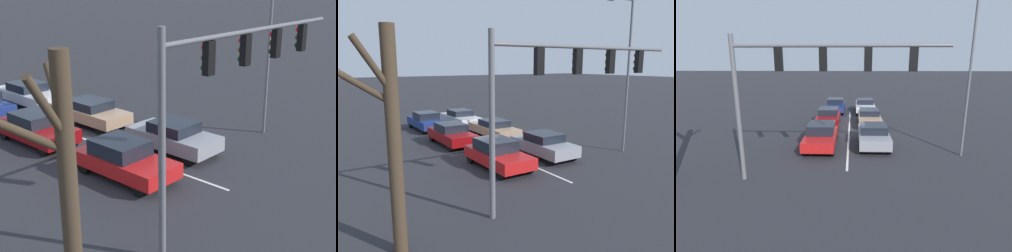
% 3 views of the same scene
% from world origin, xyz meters
% --- Properties ---
extents(ground_plane, '(240.00, 240.00, 0.00)m').
position_xyz_m(ground_plane, '(0.00, 0.00, 0.00)').
color(ground_plane, '#28282D').
extents(lane_stripe_left_divider, '(0.12, 15.49, 0.01)m').
position_xyz_m(lane_stripe_left_divider, '(0.00, 1.74, 0.01)').
color(lane_stripe_left_divider, silver).
rests_on(lane_stripe_left_divider, ground_plane).
extents(car_red_midlane_front, '(1.87, 4.23, 1.48)m').
position_xyz_m(car_red_midlane_front, '(1.70, 5.76, 0.76)').
color(car_red_midlane_front, red).
rests_on(car_red_midlane_front, ground_plane).
extents(car_gray_leftlane_front, '(1.87, 4.18, 1.40)m').
position_xyz_m(car_gray_leftlane_front, '(-1.59, 5.43, 0.72)').
color(car_gray_leftlane_front, gray).
rests_on(car_gray_leftlane_front, ground_plane).
extents(car_tan_leftlane_second, '(1.81, 4.64, 1.33)m').
position_xyz_m(car_tan_leftlane_second, '(-1.67, -0.38, 0.69)').
color(car_tan_leftlane_second, tan).
rests_on(car_tan_leftlane_second, ground_plane).
extents(car_maroon_midlane_second, '(1.83, 4.34, 1.43)m').
position_xyz_m(car_maroon_midlane_second, '(1.76, -0.06, 0.74)').
color(car_maroon_midlane_second, maroon).
rests_on(car_maroon_midlane_second, ground_plane).
extents(car_white_leftlane_third, '(1.90, 4.69, 1.40)m').
position_xyz_m(car_white_leftlane_third, '(-1.56, -5.90, 0.73)').
color(car_white_leftlane_third, silver).
rests_on(car_white_leftlane_third, ground_plane).
extents(traffic_signal_gantry, '(9.07, 0.37, 6.38)m').
position_xyz_m(traffic_signal_gantry, '(1.59, 10.47, 4.79)').
color(traffic_signal_gantry, slate).
rests_on(traffic_signal_gantry, ground_plane).
extents(street_lamp_left_shoulder, '(2.12, 0.24, 8.97)m').
position_xyz_m(street_lamp_left_shoulder, '(-6.30, 7.07, 5.14)').
color(street_lamp_left_shoulder, slate).
rests_on(street_lamp_left_shoulder, ground_plane).
extents(bare_tree_near, '(1.73, 1.33, 6.29)m').
position_xyz_m(bare_tree_near, '(8.03, 10.90, 3.39)').
color(bare_tree_near, '#423323').
rests_on(bare_tree_near, ground_plane).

